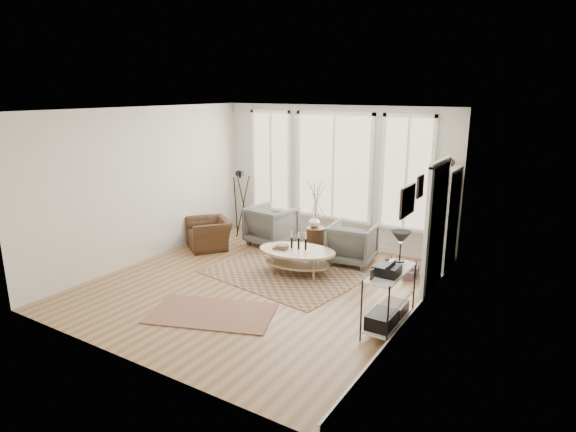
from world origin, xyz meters
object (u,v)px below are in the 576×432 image
Objects in this scene: bookcase at (444,221)px; coffee_table at (296,255)px; low_shelf at (389,294)px; side_table at (316,219)px; armchair_right at (352,243)px; accent_chair at (209,234)px; armchair_left at (272,225)px.

coffee_table is (-2.18, -1.42, -0.61)m from bookcase.
low_shelf is 3.22m from side_table.
armchair_right is 0.56× the size of side_table.
side_table is (-0.83, 0.07, 0.35)m from armchair_right.
side_table is at bearing 57.64° from accent_chair.
armchair_left reaches higher than accent_chair.
armchair_left is 1.94m from armchair_right.
coffee_table is 1.19m from armchair_right.
armchair_right is (0.62, 1.02, 0.04)m from coffee_table.
bookcase is at bearing 88.72° from low_shelf.
low_shelf is 1.44× the size of armchair_left.
bookcase reaches higher than side_table.
side_table reaches higher than armchair_right.
low_shelf is 2.40m from coffee_table.
low_shelf is at bearing 118.92° from armchair_right.
armchair_right is (-1.51, 2.12, -0.13)m from low_shelf.
armchair_right reaches higher than coffee_table.
accent_chair is at bearing -165.76° from bookcase.
armchair_left reaches higher than coffee_table.
side_table is (-2.34, 2.19, 0.22)m from low_shelf.
low_shelf is 1.41× the size of accent_chair.
armchair_left is 1.15m from side_table.
coffee_table is 1.69× the size of armchair_left.
accent_chair is at bearing 49.92° from armchair_left.
armchair_right is at bearing 125.41° from low_shelf.
side_table is at bearing 136.85° from low_shelf.
side_table is 1.64× the size of accent_chair.
bookcase is at bearing 50.56° from accent_chair.
side_table is at bearing -172.27° from bookcase.
coffee_table is at bearing 152.64° from low_shelf.
accent_chair is at bearing -158.68° from side_table.
armchair_left is (-3.44, 2.28, -0.10)m from low_shelf.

